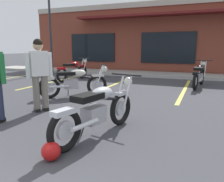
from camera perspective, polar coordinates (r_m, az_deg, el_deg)
The scene contains 11 objects.
ground_plane at distance 4.93m, azimuth -2.53°, elevation -6.60°, with size 80.00×80.00×0.00m, color #3D3D42.
sidewalk_kerb at distance 12.17m, azimuth 12.78°, elevation 4.01°, with size 22.00×1.80×0.14m, color #A8A59E.
brick_storefront_building at distance 16.02m, azimuth 15.53°, elevation 12.39°, with size 17.38×6.79×3.98m.
painted_stall_lines at distance 8.69m, azimuth 8.76°, elevation 1.00°, with size 13.81×4.80×0.01m.
motorcycle_foreground_classic at distance 3.81m, azimuth -3.56°, elevation -4.67°, with size 0.82×2.08×0.98m.
motorcycle_red_sportbike at distance 10.48m, azimuth -9.79°, elevation 5.20°, with size 0.72×2.10×0.98m.
motorcycle_silver_naked at distance 9.09m, azimuth 21.06°, elevation 3.77°, with size 0.71×2.11×0.98m.
motorcycle_green_cafe_racer at distance 6.92m, azimuth -9.41°, elevation 2.31°, with size 1.72×1.57×0.98m.
person_in_black_shirt at distance 5.46m, azimuth -17.76°, elevation 4.82°, with size 0.43×0.55×1.68m.
helmet_on_pavement at distance 3.22m, azimuth -15.04°, elevation -14.36°, with size 0.26×0.26×0.26m.
parking_lot_lamp_post at distance 13.62m, azimuth -15.73°, elevation 18.78°, with size 0.24×0.76×5.36m.
Camera 1 is at (1.98, -0.59, 1.49)m, focal length 36.41 mm.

